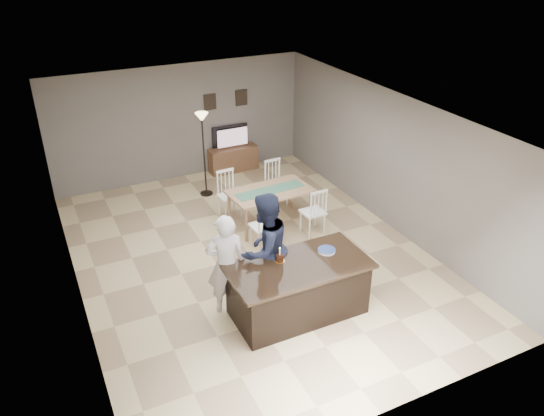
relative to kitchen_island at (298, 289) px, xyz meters
name	(u,v)px	position (x,y,z in m)	size (l,w,h in m)	color
floor	(251,256)	(0.00, 1.80, -0.45)	(8.00, 8.00, 0.00)	#D6BE89
room_shell	(249,173)	(0.00, 1.80, 1.22)	(8.00, 8.00, 8.00)	slate
kitchen_island	(298,289)	(0.00, 0.00, 0.00)	(2.15, 1.10, 0.90)	black
tv_console	(233,159)	(1.20, 5.57, -0.15)	(1.20, 0.40, 0.60)	brown
television	(231,137)	(1.20, 5.64, 0.41)	(0.91, 0.12, 0.53)	black
tv_screen_glow	(233,137)	(1.20, 5.56, 0.42)	(0.78, 0.78, 0.00)	orange
picture_frames	(226,100)	(1.15, 5.78, 1.30)	(1.10, 0.02, 0.38)	black
doorway	(96,323)	(-2.99, -0.50, 0.80)	(0.00, 2.10, 2.65)	black
woman	(226,264)	(-0.95, 0.55, 0.39)	(0.62, 0.40, 1.69)	silver
man	(265,249)	(-0.30, 0.55, 0.48)	(0.91, 0.71, 1.88)	#191E37
birthday_cake	(280,258)	(-0.21, 0.20, 0.50)	(0.16, 0.16, 0.24)	gold
plate_stack	(327,250)	(0.56, 0.12, 0.47)	(0.28, 0.28, 0.04)	white
dining_table	(270,196)	(0.84, 2.72, 0.18)	(1.68, 1.92, 0.99)	#A28158
floor_lamp	(203,132)	(0.14, 4.60, 1.03)	(0.29, 0.29, 1.91)	black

